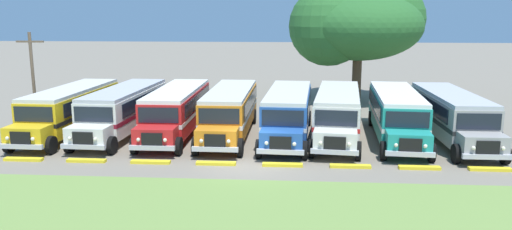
% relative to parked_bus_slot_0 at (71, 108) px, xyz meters
% --- Properties ---
extents(ground_plane, '(220.00, 220.00, 0.00)m').
position_rel_parked_bus_slot_0_xyz_m(ground_plane, '(11.83, -6.19, -1.58)').
color(ground_plane, slate).
extents(parked_bus_slot_0, '(2.97, 10.88, 2.82)m').
position_rel_parked_bus_slot_0_xyz_m(parked_bus_slot_0, '(0.00, 0.00, 0.00)').
color(parked_bus_slot_0, yellow).
rests_on(parked_bus_slot_0, ground_plane).
extents(parked_bus_slot_1, '(3.14, 10.90, 2.82)m').
position_rel_parked_bus_slot_0_xyz_m(parked_bus_slot_1, '(3.37, 0.18, 0.00)').
color(parked_bus_slot_1, silver).
rests_on(parked_bus_slot_1, ground_plane).
extents(parked_bus_slot_2, '(2.68, 10.84, 2.82)m').
position_rel_parked_bus_slot_0_xyz_m(parked_bus_slot_2, '(6.73, 0.23, 0.00)').
color(parked_bus_slot_2, red).
rests_on(parked_bus_slot_2, ground_plane).
extents(parked_bus_slot_3, '(2.78, 10.85, 2.82)m').
position_rel_parked_bus_slot_0_xyz_m(parked_bus_slot_3, '(10.08, 0.20, 0.00)').
color(parked_bus_slot_3, orange).
rests_on(parked_bus_slot_3, ground_plane).
extents(parked_bus_slot_4, '(3.19, 10.91, 2.82)m').
position_rel_parked_bus_slot_0_xyz_m(parked_bus_slot_4, '(13.69, -0.05, 0.00)').
color(parked_bus_slot_4, '#23519E').
rests_on(parked_bus_slot_4, ground_plane).
extents(parked_bus_slot_5, '(3.71, 10.99, 2.82)m').
position_rel_parked_bus_slot_0_xyz_m(parked_bus_slot_5, '(16.71, 0.08, 0.00)').
color(parked_bus_slot_5, silver).
rests_on(parked_bus_slot_5, ground_plane).
extents(parked_bus_slot_6, '(3.36, 10.94, 2.82)m').
position_rel_parked_bus_slot_0_xyz_m(parked_bus_slot_6, '(20.21, -0.01, 0.00)').
color(parked_bus_slot_6, teal).
rests_on(parked_bus_slot_6, ground_plane).
extents(parked_bus_slot_7, '(2.75, 10.85, 2.82)m').
position_rel_parked_bus_slot_0_xyz_m(parked_bus_slot_7, '(23.38, -0.20, 0.00)').
color(parked_bus_slot_7, '#9E9993').
rests_on(parked_bus_slot_7, ground_plane).
extents(curb_wheelstop_0, '(2.00, 0.36, 0.15)m').
position_rel_parked_bus_slot_0_xyz_m(curb_wheelstop_0, '(0.17, -6.23, -1.51)').
color(curb_wheelstop_0, yellow).
rests_on(curb_wheelstop_0, ground_plane).
extents(curb_wheelstop_1, '(2.00, 0.36, 0.15)m').
position_rel_parked_bus_slot_0_xyz_m(curb_wheelstop_1, '(3.50, -6.23, -1.51)').
color(curb_wheelstop_1, yellow).
rests_on(curb_wheelstop_1, ground_plane).
extents(curb_wheelstop_2, '(2.00, 0.36, 0.15)m').
position_rel_parked_bus_slot_0_xyz_m(curb_wheelstop_2, '(6.83, -6.23, -1.51)').
color(curb_wheelstop_2, yellow).
rests_on(curb_wheelstop_2, ground_plane).
extents(curb_wheelstop_3, '(2.00, 0.36, 0.15)m').
position_rel_parked_bus_slot_0_xyz_m(curb_wheelstop_3, '(10.16, -6.23, -1.51)').
color(curb_wheelstop_3, yellow).
rests_on(curb_wheelstop_3, ground_plane).
extents(curb_wheelstop_4, '(2.00, 0.36, 0.15)m').
position_rel_parked_bus_slot_0_xyz_m(curb_wheelstop_4, '(13.49, -6.23, -1.51)').
color(curb_wheelstop_4, yellow).
rests_on(curb_wheelstop_4, ground_plane).
extents(curb_wheelstop_5, '(2.00, 0.36, 0.15)m').
position_rel_parked_bus_slot_0_xyz_m(curb_wheelstop_5, '(16.82, -6.23, -1.51)').
color(curb_wheelstop_5, yellow).
rests_on(curb_wheelstop_5, ground_plane).
extents(curb_wheelstop_6, '(2.00, 0.36, 0.15)m').
position_rel_parked_bus_slot_0_xyz_m(curb_wheelstop_6, '(20.15, -6.23, -1.51)').
color(curb_wheelstop_6, yellow).
rests_on(curb_wheelstop_6, ground_plane).
extents(curb_wheelstop_7, '(2.00, 0.36, 0.15)m').
position_rel_parked_bus_slot_0_xyz_m(curb_wheelstop_7, '(23.48, -6.23, -1.51)').
color(curb_wheelstop_7, yellow).
rests_on(curb_wheelstop_7, ground_plane).
extents(broad_shade_tree, '(11.51, 11.49, 9.93)m').
position_rel_parked_bus_slot_0_xyz_m(broad_shade_tree, '(19.26, 13.19, 4.94)').
color(broad_shade_tree, brown).
rests_on(broad_shade_tree, ground_plane).
extents(utility_pole, '(1.80, 0.20, 6.28)m').
position_rel_parked_bus_slot_0_xyz_m(utility_pole, '(-2.76, 0.90, 1.80)').
color(utility_pole, brown).
rests_on(utility_pole, ground_plane).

